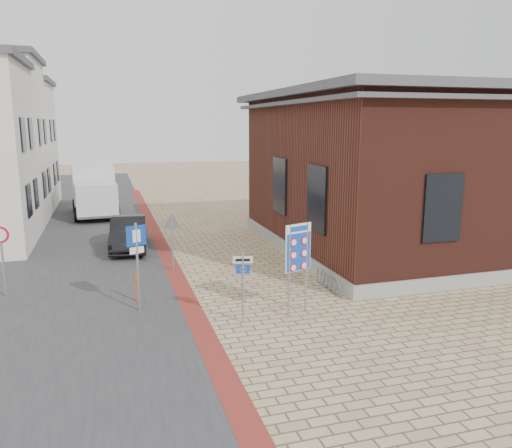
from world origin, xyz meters
TOP-DOWN VIEW (x-y plane):
  - ground at (0.00, 0.00)m, footprint 120.00×120.00m
  - road_strip at (-5.50, 15.00)m, footprint 7.00×60.00m
  - curb_strip at (-2.00, 10.00)m, footprint 0.60×40.00m
  - brick_building at (8.99, 7.00)m, footprint 13.00×13.00m
  - bike_rack at (2.65, 2.20)m, footprint 0.08×1.80m
  - sedan at (-3.42, 9.80)m, footprint 1.83×4.38m
  - box_truck at (-4.98, 18.83)m, footprint 2.78×5.89m
  - border_sign at (0.89, 0.50)m, footprint 0.88×0.35m
  - essen_sign at (-0.80, 0.30)m, footprint 0.54×0.18m
  - parking_sign at (-3.50, 2.00)m, footprint 0.57×0.23m
  - yield_sign at (-2.00, 5.91)m, footprint 0.77×0.19m
  - speed_sign at (-7.50, 4.50)m, footprint 0.54×0.09m
  - bollard at (-3.50, 2.80)m, footprint 0.09×0.09m

SIDE VIEW (x-z plane):
  - ground at x=0.00m, z-range 0.00..0.00m
  - road_strip at x=-5.50m, z-range 0.00..0.02m
  - curb_strip at x=-2.00m, z-range 0.00..0.03m
  - bike_rack at x=2.65m, z-range -0.04..0.56m
  - bollard at x=-3.50m, z-range 0.00..0.99m
  - sedan at x=-3.42m, z-range 0.00..1.41m
  - essen_sign at x=-0.80m, z-range 0.30..2.33m
  - speed_sign at x=-7.50m, z-range 0.39..2.70m
  - box_truck at x=-4.98m, z-range 0.05..3.05m
  - yield_sign at x=-2.00m, z-range 0.55..2.71m
  - parking_sign at x=-3.50m, z-range 0.49..3.15m
  - border_sign at x=0.89m, z-range 0.58..3.26m
  - brick_building at x=8.99m, z-range 0.09..6.89m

